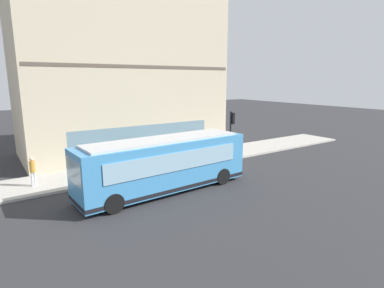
{
  "coord_description": "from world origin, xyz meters",
  "views": [
    {
      "loc": [
        -15.19,
        10.31,
        6.28
      ],
      "look_at": [
        2.07,
        -1.43,
        1.91
      ],
      "focal_mm": 28.93,
      "sensor_mm": 36.0,
      "label": 1
    }
  ],
  "objects_px": {
    "city_bus_nearside": "(164,165)",
    "fire_hydrant": "(236,149)",
    "pedestrian_by_light_pole": "(132,152)",
    "traffic_light_near_corner": "(232,125)",
    "pedestrian_near_hydrant": "(33,169)"
  },
  "relations": [
    {
      "from": "fire_hydrant",
      "to": "pedestrian_by_light_pole",
      "type": "bearing_deg",
      "value": 78.53
    },
    {
      "from": "city_bus_nearside",
      "to": "fire_hydrant",
      "type": "distance_m",
      "value": 10.24
    },
    {
      "from": "city_bus_nearside",
      "to": "pedestrian_near_hydrant",
      "type": "xyz_separation_m",
      "value": [
        4.67,
        6.16,
        -0.4
      ]
    },
    {
      "from": "traffic_light_near_corner",
      "to": "fire_hydrant",
      "type": "relative_size",
      "value": 4.98
    },
    {
      "from": "city_bus_nearside",
      "to": "pedestrian_by_light_pole",
      "type": "height_order",
      "value": "city_bus_nearside"
    },
    {
      "from": "city_bus_nearside",
      "to": "fire_hydrant",
      "type": "relative_size",
      "value": 13.72
    },
    {
      "from": "traffic_light_near_corner",
      "to": "city_bus_nearside",
      "type": "bearing_deg",
      "value": 112.99
    },
    {
      "from": "fire_hydrant",
      "to": "traffic_light_near_corner",
      "type": "bearing_deg",
      "value": 122.45
    },
    {
      "from": "traffic_light_near_corner",
      "to": "pedestrian_by_light_pole",
      "type": "height_order",
      "value": "traffic_light_near_corner"
    },
    {
      "from": "city_bus_nearside",
      "to": "pedestrian_near_hydrant",
      "type": "relative_size",
      "value": 5.84
    },
    {
      "from": "fire_hydrant",
      "to": "pedestrian_by_light_pole",
      "type": "height_order",
      "value": "pedestrian_by_light_pole"
    },
    {
      "from": "pedestrian_by_light_pole",
      "to": "pedestrian_near_hydrant",
      "type": "bearing_deg",
      "value": 100.88
    },
    {
      "from": "pedestrian_near_hydrant",
      "to": "pedestrian_by_light_pole",
      "type": "relative_size",
      "value": 1.1
    },
    {
      "from": "city_bus_nearside",
      "to": "fire_hydrant",
      "type": "height_order",
      "value": "city_bus_nearside"
    },
    {
      "from": "fire_hydrant",
      "to": "pedestrian_by_light_pole",
      "type": "xyz_separation_m",
      "value": [
        1.76,
        8.69,
        0.54
      ]
    }
  ]
}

